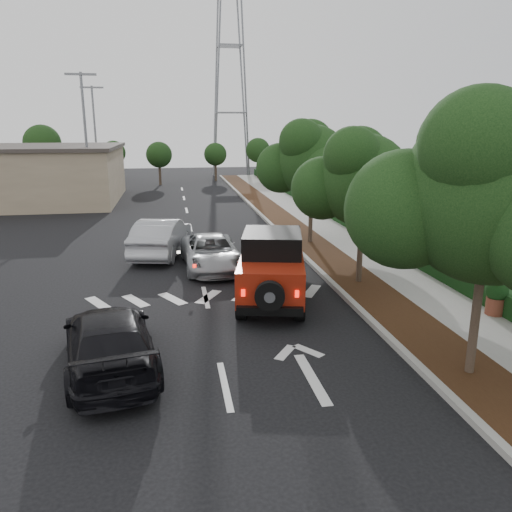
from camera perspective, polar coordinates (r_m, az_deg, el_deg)
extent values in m
plane|color=black|center=(11.46, -3.58, -14.58)|extent=(120.00, 120.00, 0.00)
cube|color=#9E9B93|center=(23.32, 4.48, 0.94)|extent=(0.20, 70.00, 0.15)
cube|color=black|center=(23.58, 6.84, 1.00)|extent=(1.80, 70.00, 0.12)
cube|color=gray|center=(24.18, 11.16, 1.16)|extent=(2.00, 70.00, 0.12)
cube|color=black|center=(24.64, 14.25, 2.05)|extent=(0.80, 70.00, 0.80)
cylinder|color=black|center=(17.49, -0.92, -2.46)|extent=(0.50, 0.93, 0.88)
cylinder|color=black|center=(17.46, 4.73, -2.54)|extent=(0.50, 0.93, 0.88)
cylinder|color=black|center=(14.87, -1.67, -5.61)|extent=(0.50, 0.93, 0.88)
cylinder|color=black|center=(14.84, 5.01, -5.71)|extent=(0.50, 0.93, 0.88)
cube|color=maroon|center=(15.95, 1.81, -1.89)|extent=(2.84, 4.42, 1.10)
cube|color=black|center=(16.04, 1.87, 1.54)|extent=(2.28, 2.59, 0.71)
cube|color=maroon|center=(17.47, 1.93, -0.72)|extent=(1.96, 1.50, 0.90)
cube|color=black|center=(14.10, 1.59, -6.30)|extent=(1.88, 0.61, 0.24)
cylinder|color=black|center=(13.78, 1.59, -4.60)|extent=(0.87, 0.42, 0.84)
cube|color=#FF190C|center=(14.03, -1.48, -4.25)|extent=(0.12, 0.07, 0.20)
cube|color=#FF190C|center=(13.99, 4.71, -4.34)|extent=(0.12, 0.07, 0.20)
imported|color=#97999E|center=(20.13, -5.13, 0.42)|extent=(2.41, 4.83, 1.31)
imported|color=black|center=(12.36, -16.41, -9.22)|extent=(2.80, 5.18, 1.43)
imported|color=#A7A8AF|center=(22.46, -10.76, 2.15)|extent=(2.84, 5.28, 1.65)
imported|color=#9D9EA4|center=(37.72, -23.36, 6.01)|extent=(4.12, 1.80, 1.38)
cylinder|color=brown|center=(16.57, 25.63, -5.18)|extent=(0.59, 0.59, 0.53)
sphere|color=black|center=(16.42, 25.82, -3.54)|extent=(0.66, 0.66, 0.66)
imported|color=black|center=(16.40, 25.85, -3.29)|extent=(0.62, 0.56, 0.62)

